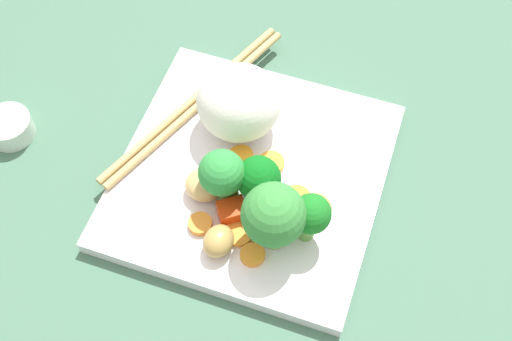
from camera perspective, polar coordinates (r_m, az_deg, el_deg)
name	(u,v)px	position (r cm, az deg, el deg)	size (l,w,h in cm)	color
ground_plane	(251,185)	(64.86, -0.42, -1.24)	(110.00, 110.00, 2.00)	#426952
square_plate	(251,176)	(63.36, -0.43, -0.45)	(24.00, 24.00, 1.49)	white
rice_mound	(239,103)	(62.80, -1.46, 5.75)	(7.90, 7.67, 7.08)	white
broccoli_floret_0	(274,216)	(55.36, 1.49, -3.85)	(5.49, 5.49, 7.66)	#79BC5D
broccoli_floret_1	(222,175)	(58.24, -2.85, -0.37)	(4.13, 4.13, 6.29)	#639E46
broccoli_floret_2	(310,216)	(56.74, 4.61, -3.82)	(3.49, 3.49, 5.57)	#5A933F
broccoli_floret_3	(258,179)	(58.72, 0.19, -0.69)	(4.03, 4.03, 5.26)	#6AA84D
carrot_slice_0	(239,233)	(59.41, -1.47, -5.34)	(2.47, 2.47, 0.52)	#FC9A31
carrot_slice_1	(271,163)	(62.87, 1.30, 0.63)	(2.44, 2.44, 0.60)	orange
carrot_slice_2	(296,199)	(61.03, 3.42, -2.43)	(2.73, 2.73, 0.60)	orange
carrot_slice_3	(241,157)	(63.19, -1.29, 1.15)	(2.36, 2.36, 0.68)	orange
carrot_slice_4	(200,224)	(59.92, -4.74, -4.52)	(2.13, 2.13, 0.68)	orange
carrot_slice_5	(253,255)	(58.51, -0.30, -7.14)	(2.17, 2.17, 0.55)	orange
pepper_chunk_0	(263,215)	(59.53, 0.61, -3.77)	(2.15, 1.85, 1.73)	red
pepper_chunk_1	(228,210)	(59.74, -2.37, -3.40)	(2.43, 1.91, 1.81)	red
chicken_piece_0	(205,184)	(60.85, -4.33, -1.17)	(3.64, 3.44, 2.34)	tan
chicken_piece_1	(317,208)	(59.92, 5.16, -3.17)	(2.96, 2.73, 2.03)	#AE8949
chicken_piece_2	(215,240)	(58.17, -3.47, -5.89)	(3.10, 2.58, 2.40)	tan
chopstick_pair	(195,103)	(66.95, -5.20, 5.67)	(10.50, 23.52, 0.76)	tan
sauce_cup	(9,127)	(70.21, -20.12, 3.46)	(4.58, 4.58, 2.22)	silver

